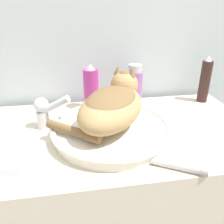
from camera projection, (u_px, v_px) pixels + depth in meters
wall_back at (106, 30)px, 1.02m from camera, size 8.00×0.05×2.40m
vanity_counter at (118, 219)px, 1.04m from camera, size 1.01×0.56×0.90m
sink_basin at (111, 129)px, 0.80m from camera, size 0.41×0.41×0.05m
cat at (113, 104)px, 0.77m from camera, size 0.37×0.36×0.16m
faucet at (45, 110)px, 0.83m from camera, size 0.13×0.08×0.13m
mouthwash_bottle at (135, 87)px, 1.01m from camera, size 0.07×0.07×0.18m
spray_bottle_trigger at (91, 89)px, 0.98m from camera, size 0.06×0.06×0.19m
hairspray_can_black at (205, 81)px, 1.05m from camera, size 0.05×0.05×0.21m
cream_tube at (179, 165)px, 0.65m from camera, size 0.15×0.10×0.03m
soap_bar at (6, 168)px, 0.64m from camera, size 0.08×0.05×0.02m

